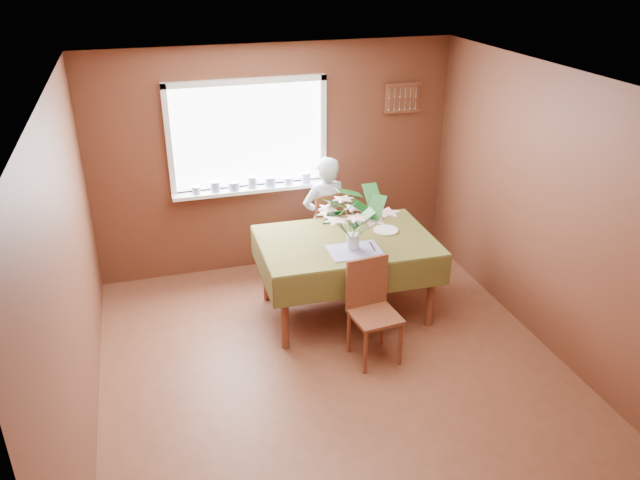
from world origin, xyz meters
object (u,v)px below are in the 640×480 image
object	(u,v)px
flower_bouquet	(353,215)
seated_woman	(325,219)
dining_table	(346,249)
chair_far	(327,230)
chair_near	(371,305)

from	to	relation	value
flower_bouquet	seated_woman	bearing A→B (deg)	88.18
dining_table	chair_far	distance (m)	0.84
dining_table	seated_woman	bearing A→B (deg)	90.00
chair_far	seated_woman	size ratio (longest dim) A/B	0.72
chair_near	seated_woman	bearing A→B (deg)	83.08
chair_far	seated_woman	world-z (taller)	seated_woman
dining_table	flower_bouquet	world-z (taller)	flower_bouquet
chair_near	dining_table	bearing A→B (deg)	83.29
dining_table	chair_near	bearing A→B (deg)	-89.60
dining_table	seated_woman	distance (m)	0.78
seated_woman	chair_near	bearing A→B (deg)	78.81
flower_bouquet	chair_far	bearing A→B (deg)	86.18
chair_near	seated_woman	world-z (taller)	seated_woman
dining_table	seated_woman	world-z (taller)	seated_woman
chair_near	flower_bouquet	bearing A→B (deg)	84.34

